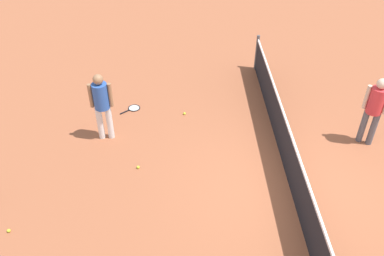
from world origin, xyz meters
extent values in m
plane|color=#9E5638|center=(0.00, 0.00, 0.00)|extent=(40.00, 40.00, 0.00)
cylinder|color=#4C4C51|center=(-5.00, 0.00, 0.54)|extent=(0.09, 0.09, 1.07)
cube|color=black|center=(0.00, 0.00, 0.46)|extent=(10.00, 0.02, 0.91)
cube|color=white|center=(0.00, 0.00, 0.94)|extent=(10.00, 0.04, 0.06)
cylinder|color=white|center=(-1.72, -4.12, 0.42)|extent=(0.15, 0.15, 0.85)
cylinder|color=white|center=(-1.73, -3.90, 0.42)|extent=(0.15, 0.15, 0.85)
cylinder|color=#2D59B2|center=(-1.73, -4.01, 1.16)|extent=(0.36, 0.36, 0.62)
cylinder|color=#9E704C|center=(-1.71, -4.23, 1.18)|extent=(0.09, 0.09, 0.58)
cylinder|color=#9E704C|center=(-1.74, -3.80, 1.18)|extent=(0.09, 0.09, 0.58)
sphere|color=#9E704C|center=(-1.73, -4.01, 1.58)|extent=(0.24, 0.24, 0.23)
cylinder|color=#595960|center=(-1.49, 1.94, 0.42)|extent=(0.19, 0.19, 0.85)
cylinder|color=#595960|center=(-1.37, 2.13, 0.42)|extent=(0.19, 0.19, 0.85)
cylinder|color=red|center=(-1.43, 2.03, 1.16)|extent=(0.47, 0.47, 0.62)
cylinder|color=beige|center=(-1.54, 1.85, 1.18)|extent=(0.12, 0.12, 0.58)
sphere|color=beige|center=(-1.43, 2.03, 1.58)|extent=(0.32, 0.32, 0.23)
torus|color=black|center=(-2.92, -3.48, 0.01)|extent=(0.44, 0.44, 0.02)
cylinder|color=silver|center=(-2.92, -3.48, 0.01)|extent=(0.38, 0.38, 0.00)
cylinder|color=black|center=(-2.74, -3.70, 0.02)|extent=(0.20, 0.24, 0.03)
sphere|color=#C6E033|center=(-2.62, -2.16, 0.03)|extent=(0.07, 0.07, 0.07)
sphere|color=#C6E033|center=(1.04, -5.41, 0.03)|extent=(0.07, 0.07, 0.07)
sphere|color=#C6E033|center=(-0.62, -3.18, 0.03)|extent=(0.07, 0.07, 0.07)
camera|label=1|loc=(5.88, -2.14, 6.04)|focal=38.03mm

